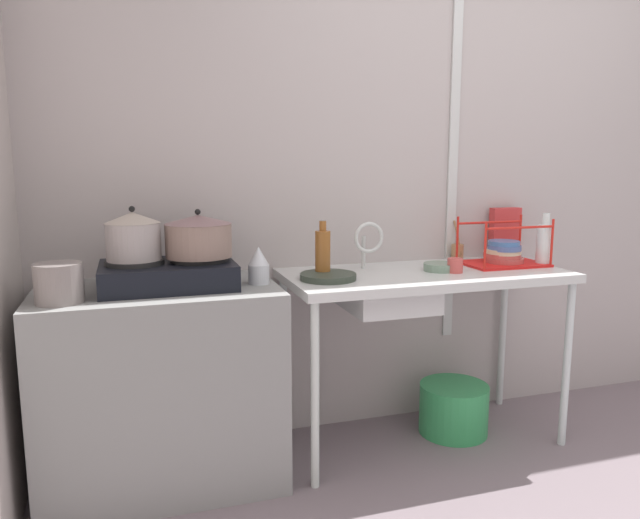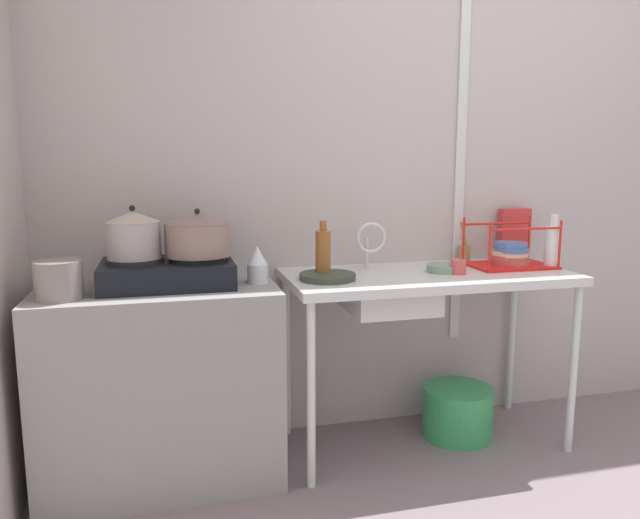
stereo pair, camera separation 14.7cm
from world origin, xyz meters
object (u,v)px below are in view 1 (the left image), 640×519
Objects in this scene: pot_on_right_burner at (198,236)px; cereal_box at (505,233)px; cup_by_rack at (455,265)px; bottle_by_sink at (323,253)px; utensil_jar at (457,251)px; dish_rack at (503,254)px; sink_basin at (387,292)px; pot_on_left_burner at (133,236)px; stove at (168,274)px; faucet at (368,240)px; bucket_on_floor at (454,409)px; pot_beside_stove at (59,283)px; frying_pan at (328,276)px; bottle_by_rack at (545,244)px; small_bowl_on_drainboard at (440,267)px; percolator at (259,266)px.

cereal_box is at bearing 8.66° from pot_on_right_burner.
cereal_box is (0.48, 0.32, 0.10)m from cup_by_rack.
bottle_by_sink is 1.23× the size of utensil_jar.
sink_basin is at bearing -172.40° from dish_rack.
pot_on_left_burner is at bearing -178.83° from bottle_by_sink.
stove is 0.93m from faucet.
bucket_on_floor is at bearing 0.19° from bottle_by_sink.
pot_beside_stove is 1.36m from sink_basin.
frying_pan reaches higher than bucket_on_floor.
frying_pan is (0.67, -0.05, -0.04)m from stove.
bottle_by_sink is 0.74× the size of bucket_on_floor.
pot_on_right_burner is at bearing 0.00° from pot_on_left_burner.
pot_on_left_burner is 0.84× the size of bottle_by_rack.
pot_beside_stove is at bearing -163.82° from pot_on_right_burner.
dish_rack is 0.38m from small_bowl_on_drainboard.
faucet is (-0.03, 0.16, 0.22)m from sink_basin.
pot_on_left_burner is 0.52m from percolator.
frying_pan is 0.61m from cup_by_rack.
pot_on_right_burner is 1.65m from cereal_box.
pot_on_left_burner is 0.79× the size of pot_on_right_burner.
utensil_jar is (0.20, 0.31, 0.01)m from cup_by_rack.
bottle_by_rack is (1.80, -0.03, 0.05)m from stove.
bottle_by_sink is (0.30, 0.06, 0.03)m from percolator.
pot_on_left_burner is 0.83m from frying_pan.
stove is at bearing -171.19° from cereal_box.
bottle_by_rack is at bearing -2.22° from bottle_by_sink.
dish_rack is 0.24m from utensil_jar.
bottle_by_rack is (0.88, -0.14, -0.04)m from faucet.
bottle_by_rack reaches higher than sink_basin.
faucet is 0.96m from bucket_on_floor.
utensil_jar is (0.52, 0.29, 0.12)m from sink_basin.
small_bowl_on_drainboard is (-0.04, 0.06, -0.02)m from cup_by_rack.
bottle_by_rack is 1.26× the size of utensil_jar.
pot_on_left_burner is 0.88× the size of frying_pan.
cup_by_rack is 0.75m from bucket_on_floor.
pot_on_right_burner reaches higher than pot_beside_stove.
pot_on_right_burner is at bearing 16.18° from pot_beside_stove.
bottle_by_sink is (0.79, 0.02, -0.11)m from pot_on_left_burner.
bottle_by_sink is 1.13m from bottle_by_rack.
percolator is at bearing 178.19° from cup_by_rack.
frying_pan is 0.96× the size of bottle_by_rack.
sink_basin is 0.88m from cereal_box.
small_bowl_on_drainboard is (1.11, -0.00, -0.19)m from pot_on_right_burner.
pot_on_right_burner reaches higher than bucket_on_floor.
bottle_by_sink is at bearing -178.40° from dish_rack.
frying_pan is 1.13m from cereal_box.
utensil_jar is at bearing 14.37° from percolator.
faucet reaches higher than small_bowl_on_drainboard.
bottle_by_rack reaches higher than bucket_on_floor.
pot_on_right_burner is 1.17m from cup_by_rack.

